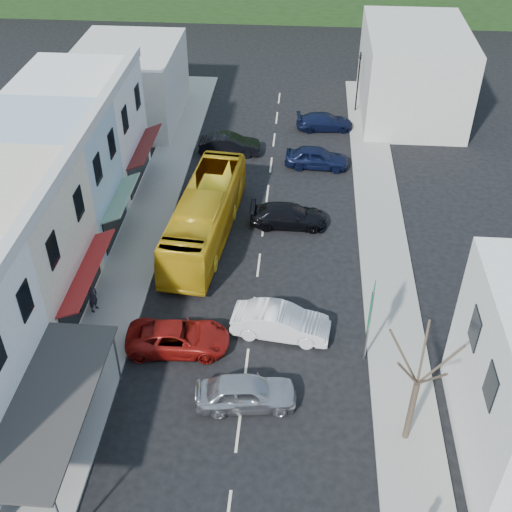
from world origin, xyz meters
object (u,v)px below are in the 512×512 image
Objects in this scene: bus at (205,217)px; car_red at (178,338)px; car_silver at (246,393)px; car_white at (281,324)px; street_tree at (417,384)px; traffic_signal at (358,83)px; pedestrian_left at (93,298)px; direction_sign at (368,327)px.

bus reaches higher than car_red.
car_silver is 4.90m from car_white.
street_tree reaches higher than traffic_signal.
pedestrian_left is 0.39× the size of direction_sign.
car_silver is at bearing -68.47° from bus.
car_white is 1.00× the size of direction_sign.
car_red is at bearing 60.97° from traffic_signal.
direction_sign reaches higher than car_white.
bus is 21.73m from traffic_signal.
car_white is (5.06, -8.20, -0.85)m from bus.
car_red is 0.64× the size of street_tree.
pedestrian_left is at bearing 156.21° from street_tree.
car_white is 0.96× the size of car_red.
street_tree is (5.77, -6.07, 2.88)m from car_white.
pedestrian_left is 0.33× the size of traffic_signal.
bus is 9.64m from car_red.
car_silver is at bearing 69.05° from traffic_signal.
car_white is at bearing -23.40° from car_silver.
traffic_signal is (15.10, 26.51, 1.58)m from pedestrian_left.
street_tree is (10.83, -14.28, 2.03)m from bus.
car_silver is 10.36m from pedestrian_left.
car_silver is at bearing 169.12° from street_tree.
bus is 13.39m from direction_sign.
street_tree is at bearing -129.80° from car_white.
pedestrian_left is at bearing 50.65° from traffic_signal.
traffic_signal is (0.80, 28.84, 0.38)m from direction_sign.
bus is 2.64× the size of car_silver.
bus is at bearing 144.58° from direction_sign.
bus is at bearing -3.64° from car_red.
direction_sign is (14.30, -2.33, 1.20)m from pedestrian_left.
traffic_signal reaches higher than car_white.
car_white is at bearing -78.09° from car_red.
car_white is 2.59× the size of pedestrian_left.
car_silver is 4.97m from car_red.
car_red is at bearing 41.27° from car_silver.
car_white is 4.71m from direction_sign.
direction_sign is (5.60, 3.28, 1.50)m from car_silver.
pedestrian_left is (-5.01, -7.29, -0.55)m from bus.
street_tree is at bearing -61.07° from direction_sign.
street_tree is at bearing -47.22° from bus.
traffic_signal is at bearing -18.39° from car_silver.
direction_sign reaches higher than pedestrian_left.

